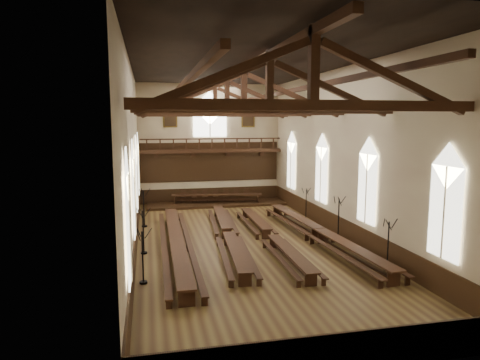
% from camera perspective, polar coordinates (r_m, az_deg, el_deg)
% --- Properties ---
extents(ground, '(26.00, 26.00, 0.00)m').
position_cam_1_polar(ground, '(24.63, 0.49, -8.40)').
color(ground, brown).
rests_on(ground, ground).
extents(room_walls, '(26.00, 26.00, 26.00)m').
position_cam_1_polar(room_walls, '(23.64, 0.51, 6.80)').
color(room_walls, beige).
rests_on(room_walls, ground).
extents(wainscot_band, '(12.00, 26.00, 1.20)m').
position_cam_1_polar(wainscot_band, '(24.47, 0.50, -7.05)').
color(wainscot_band, '#372110').
rests_on(wainscot_band, ground).
extents(side_windows, '(11.85, 19.80, 4.50)m').
position_cam_1_polar(side_windows, '(23.85, 0.50, 0.26)').
color(side_windows, white).
rests_on(side_windows, room_walls).
extents(end_window, '(2.80, 0.12, 3.80)m').
position_cam_1_polar(end_window, '(36.33, -4.04, 8.36)').
color(end_window, white).
rests_on(end_window, room_walls).
extents(minstrels_gallery, '(11.80, 1.24, 3.70)m').
position_cam_1_polar(minstrels_gallery, '(36.22, -3.93, 3.11)').
color(minstrels_gallery, '#3C1D13').
rests_on(minstrels_gallery, room_walls).
extents(portraits, '(7.75, 0.09, 1.45)m').
position_cam_1_polar(portraits, '(36.33, -4.04, 8.17)').
color(portraits, brown).
rests_on(portraits, room_walls).
extents(roof_trusses, '(11.70, 25.70, 2.80)m').
position_cam_1_polar(roof_trusses, '(23.68, 0.52, 11.06)').
color(roof_trusses, '#3C1D13').
rests_on(roof_trusses, room_walls).
extents(refectory_row_a, '(1.72, 14.87, 0.80)m').
position_cam_1_polar(refectory_row_a, '(23.24, -8.47, -7.99)').
color(refectory_row_a, '#3C1D13').
rests_on(refectory_row_a, ground).
extents(refectory_row_b, '(1.99, 14.19, 0.72)m').
position_cam_1_polar(refectory_row_b, '(24.69, -1.56, -7.10)').
color(refectory_row_b, '#3C1D13').
rests_on(refectory_row_b, ground).
extents(refectory_row_c, '(1.47, 13.67, 0.67)m').
position_cam_1_polar(refectory_row_c, '(24.51, 4.07, -7.31)').
color(refectory_row_c, '#3C1D13').
rests_on(refectory_row_c, ground).
extents(refectory_row_d, '(1.97, 14.78, 0.78)m').
position_cam_1_polar(refectory_row_d, '(25.16, 10.57, -6.83)').
color(refectory_row_d, '#3C1D13').
rests_on(refectory_row_d, ground).
extents(dais, '(11.40, 2.84, 0.19)m').
position_cam_1_polar(dais, '(35.55, -3.10, -3.18)').
color(dais, '#372110').
rests_on(dais, ground).
extents(high_table, '(7.50, 1.85, 0.70)m').
position_cam_1_polar(high_table, '(35.43, -3.10, -2.09)').
color(high_table, '#3C1D13').
rests_on(high_table, dais).
extents(high_chairs, '(5.85, 0.46, 0.96)m').
position_cam_1_polar(high_chairs, '(36.15, -3.29, -2.00)').
color(high_chairs, '#3C1D13').
rests_on(high_chairs, dais).
extents(candelabrum_left_near, '(0.65, 0.74, 2.42)m').
position_cam_1_polar(candelabrum_left_near, '(19.03, -12.81, -11.23)').
color(candelabrum_left_near, black).
rests_on(candelabrum_left_near, ground).
extents(candelabrum_left_mid, '(0.72, 0.72, 2.43)m').
position_cam_1_polar(candelabrum_left_mid, '(23.09, -12.73, -7.80)').
color(candelabrum_left_mid, black).
rests_on(candelabrum_left_mid, ground).
extents(candelabrum_left_far, '(0.74, 0.77, 2.56)m').
position_cam_1_polar(candelabrum_left_far, '(28.79, -12.67, -4.60)').
color(candelabrum_left_far, black).
rests_on(candelabrum_left_far, ground).
extents(candelabrum_right_near, '(0.68, 0.75, 2.45)m').
position_cam_1_polar(candelabrum_right_near, '(21.28, 19.08, -9.39)').
color(candelabrum_right_near, black).
rests_on(candelabrum_right_near, ground).
extents(candelabrum_right_mid, '(0.75, 0.78, 2.59)m').
position_cam_1_polar(candelabrum_right_mid, '(25.73, 12.97, -6.08)').
color(candelabrum_right_mid, black).
rests_on(candelabrum_right_mid, ground).
extents(candelabrum_right_far, '(0.70, 0.64, 2.29)m').
position_cam_1_polar(candelabrum_right_far, '(30.41, 8.79, -3.99)').
color(candelabrum_right_far, black).
rests_on(candelabrum_right_far, ground).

